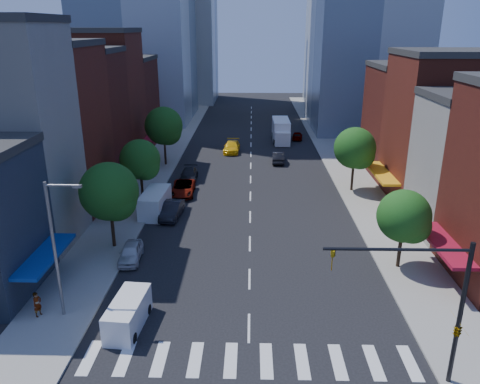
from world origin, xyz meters
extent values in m
plane|color=black|center=(0.00, 0.00, 0.00)|extent=(220.00, 220.00, 0.00)
cube|color=gray|center=(-12.50, 40.00, 0.07)|extent=(5.00, 120.00, 0.15)
cube|color=gray|center=(12.50, 40.00, 0.07)|extent=(5.00, 120.00, 0.15)
cube|color=silver|center=(0.00, -3.00, 0.01)|extent=(19.00, 3.00, 0.01)
cube|color=maroon|center=(-21.00, 20.50, 8.00)|extent=(12.00, 9.00, 16.00)
cube|color=#581D16|center=(-21.00, 29.00, 7.50)|extent=(12.00, 8.00, 15.00)
cube|color=maroon|center=(-21.00, 37.50, 8.50)|extent=(12.00, 9.00, 17.00)
cube|color=#581D16|center=(-21.00, 47.00, 6.50)|extent=(12.00, 10.00, 13.00)
cube|color=maroon|center=(21.00, 24.00, 7.50)|extent=(12.00, 10.00, 15.00)
cube|color=#581D16|center=(21.00, 34.00, 6.50)|extent=(12.00, 10.00, 13.00)
cylinder|color=black|center=(10.50, -4.50, 4.15)|extent=(0.24, 0.24, 8.00)
cylinder|color=black|center=(7.00, -4.50, 7.75)|extent=(7.00, 0.16, 0.16)
imported|color=gold|center=(4.00, -4.50, 7.15)|extent=(0.22, 0.18, 1.10)
imported|color=gold|center=(10.50, -4.50, 3.35)|extent=(0.48, 2.24, 0.90)
cylinder|color=slate|center=(-12.00, 1.00, 4.65)|extent=(0.20, 0.20, 9.00)
cylinder|color=slate|center=(-11.00, 1.00, 8.95)|extent=(2.00, 0.14, 0.14)
cube|color=slate|center=(-10.10, 1.00, 8.90)|extent=(0.50, 0.25, 0.18)
cylinder|color=black|center=(-11.50, 11.00, 2.11)|extent=(0.28, 0.28, 3.92)
sphere|color=#1A4513|center=(-11.50, 11.00, 5.05)|extent=(4.80, 4.80, 4.80)
sphere|color=#1A4513|center=(-10.90, 10.70, 4.35)|extent=(3.36, 3.36, 3.36)
cylinder|color=black|center=(-11.50, 22.00, 1.97)|extent=(0.28, 0.28, 3.64)
sphere|color=#1A4513|center=(-11.50, 22.00, 4.70)|extent=(4.20, 4.20, 4.20)
sphere|color=#1A4513|center=(-10.90, 21.70, 4.05)|extent=(2.94, 2.94, 2.94)
cylinder|color=black|center=(-11.50, 36.00, 2.25)|extent=(0.28, 0.28, 4.20)
sphere|color=#1A4513|center=(-11.50, 36.00, 5.40)|extent=(5.00, 5.00, 5.00)
sphere|color=#1A4513|center=(-10.90, 35.70, 4.65)|extent=(3.50, 3.50, 3.50)
cylinder|color=black|center=(11.50, 8.00, 1.83)|extent=(0.28, 0.28, 3.36)
sphere|color=#1A4513|center=(11.50, 8.00, 4.35)|extent=(4.00, 4.00, 4.00)
sphere|color=#1A4513|center=(12.10, 7.70, 3.75)|extent=(2.80, 2.80, 2.80)
cylinder|color=black|center=(11.50, 26.00, 2.11)|extent=(0.28, 0.28, 3.92)
sphere|color=#1A4513|center=(11.50, 26.00, 5.05)|extent=(4.60, 4.60, 4.60)
sphere|color=#1A4513|center=(12.10, 25.70, 4.35)|extent=(3.22, 3.22, 3.22)
imported|color=silver|center=(-9.50, 8.72, 0.68)|extent=(1.87, 4.11, 1.37)
imported|color=black|center=(-7.66, 17.76, 0.77)|extent=(2.00, 4.77, 1.53)
imported|color=#999999|center=(-7.50, 24.38, 0.74)|extent=(2.64, 5.38, 1.47)
imported|color=black|center=(-7.50, 29.43, 0.70)|extent=(2.07, 4.88, 1.40)
cube|color=white|center=(-7.50, -0.03, 0.93)|extent=(2.12, 4.55, 1.86)
cube|color=black|center=(-7.64, -1.70, 1.19)|extent=(1.70, 1.01, 0.80)
cylinder|color=black|center=(-8.42, -1.46, 0.31)|extent=(0.27, 0.69, 0.67)
cylinder|color=black|center=(-6.83, -1.59, 0.31)|extent=(0.27, 0.69, 0.67)
cylinder|color=black|center=(-8.17, 1.54, 0.31)|extent=(0.27, 0.69, 0.67)
cylinder|color=black|center=(-6.58, 1.41, 0.31)|extent=(0.27, 0.69, 0.67)
cube|color=white|center=(-9.50, 18.74, 1.14)|extent=(2.46, 5.55, 2.28)
cube|color=black|center=(-9.61, 16.68, 1.47)|extent=(2.07, 1.19, 0.98)
cylinder|color=black|center=(-10.58, 16.95, 0.38)|extent=(0.32, 0.84, 0.83)
cylinder|color=black|center=(-8.62, 16.84, 0.38)|extent=(0.32, 0.84, 0.83)
cylinder|color=black|center=(-10.38, 20.64, 0.38)|extent=(0.32, 0.84, 0.83)
cylinder|color=black|center=(-8.42, 20.54, 0.38)|extent=(0.32, 0.84, 0.83)
imported|color=yellow|center=(-2.86, 43.32, 0.80)|extent=(2.48, 5.60, 1.60)
imported|color=black|center=(3.78, 37.77, 0.75)|extent=(1.77, 4.59, 1.49)
imported|color=#999999|center=(7.68, 51.75, 0.66)|extent=(2.02, 4.05, 1.33)
cube|color=white|center=(4.89, 51.20, 1.73)|extent=(2.64, 7.04, 3.46)
cube|color=white|center=(4.92, 47.09, 1.19)|extent=(2.39, 1.96, 2.16)
cylinder|color=black|center=(3.72, 47.95, 0.49)|extent=(0.33, 0.97, 0.97)
cylinder|color=black|center=(6.10, 47.97, 0.49)|extent=(0.33, 0.97, 0.97)
cylinder|color=black|center=(3.69, 52.81, 0.49)|extent=(0.33, 0.97, 0.97)
cylinder|color=black|center=(6.06, 52.83, 0.49)|extent=(0.33, 0.97, 0.97)
imported|color=#999999|center=(-13.52, 0.78, 1.00)|extent=(0.61, 0.72, 1.69)
imported|color=#999999|center=(-13.18, 16.72, 1.14)|extent=(0.88, 1.06, 1.97)
camera|label=1|loc=(0.05, -24.59, 17.69)|focal=35.00mm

